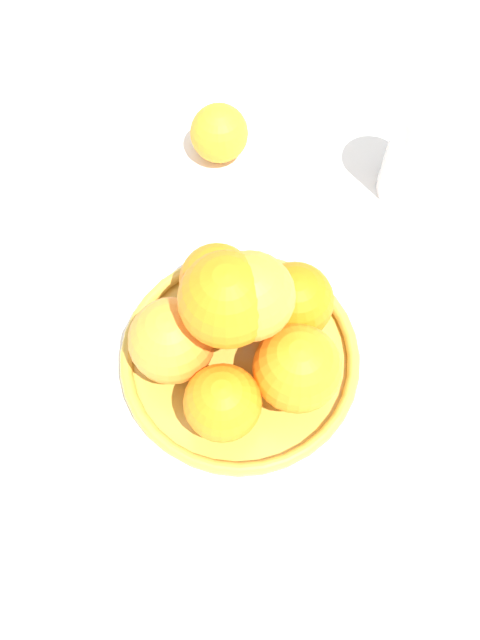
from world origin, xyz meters
The scene contains 5 objects.
ground_plane centered at (0.00, 0.00, 0.00)m, with size 4.00×4.00×0.00m, color white.
fruit_bowl centered at (0.00, 0.00, 0.01)m, with size 0.24×0.24×0.02m.
orange_pile centered at (0.00, 0.00, 0.08)m, with size 0.19×0.19×0.15m.
stray_orange centered at (-0.17, -0.21, 0.03)m, with size 0.07×0.07×0.07m, color orange.
drinking_glass centered at (-0.29, -0.02, 0.06)m, with size 0.07×0.07×0.12m, color white.
Camera 1 is at (0.17, 0.17, 0.59)m, focal length 35.00 mm.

